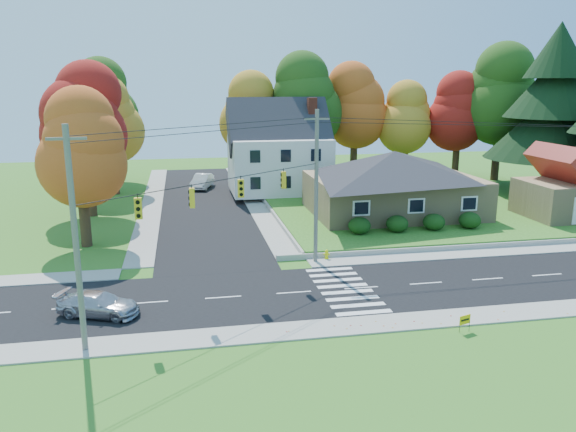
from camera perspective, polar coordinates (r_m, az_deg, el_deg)
name	(u,v)px	position (r m, az deg, el deg)	size (l,w,h in m)	color
ground	(361,288)	(33.09, 7.46, -7.27)	(120.00, 120.00, 0.00)	#3D7923
road_main	(361,288)	(33.09, 7.46, -7.25)	(90.00, 8.00, 0.02)	black
road_cross	(203,202)	(56.59, -8.59, 1.42)	(8.00, 44.00, 0.02)	black
sidewalk_north	(338,261)	(37.58, 5.10, -4.59)	(90.00, 2.00, 0.08)	#9C9A90
sidewalk_south	(393,323)	(28.73, 10.60, -10.61)	(90.00, 2.00, 0.08)	#9C9A90
lawn	(422,202)	(56.48, 13.43, 1.42)	(30.00, 30.00, 0.50)	#3D7923
ranch_house	(393,182)	(49.47, 10.66, 3.46)	(14.60, 10.60, 5.40)	tan
colonial_house	(279,152)	(58.63, -0.91, 6.52)	(10.40, 8.40, 9.60)	silver
garage	(568,189)	(52.96, 26.54, 2.45)	(7.30, 6.30, 4.60)	tan
hedge_row	(416,223)	(44.11, 12.84, -0.68)	(10.70, 1.70, 1.27)	#163A10
traffic_infrastructure	(354,197)	(32.86, 6.75, 1.96)	(38.10, 10.66, 10.00)	#666059
tree_lot_0	(252,113)	(63.93, -3.69, 10.41)	(6.72, 6.72, 12.51)	#3F2A19
tree_lot_1	(306,101)	(63.92, 1.86, 11.60)	(7.84, 7.84, 14.60)	#3F2A19
tree_lot_2	(355,106)	(66.46, 6.82, 11.02)	(7.28, 7.28, 13.56)	#3F2A19
tree_lot_3	(407,117)	(67.64, 11.97, 9.76)	(6.16, 6.16, 11.47)	#3F2A19
tree_lot_4	(459,112)	(69.24, 16.98, 10.10)	(6.72, 6.72, 12.51)	#3F2A19
tree_lot_5	(501,95)	(69.38, 20.85, 11.44)	(8.40, 8.40, 15.64)	#3F2A19
conifer_east_a	(553,105)	(63.28, 25.36, 10.13)	(12.80, 12.80, 16.96)	#3F2A19
tree_west_0	(79,148)	(42.19, -20.49, 6.49)	(6.16, 6.16, 11.47)	#3F2A19
tree_west_1	(85,120)	(52.08, -19.93, 9.14)	(7.28, 7.28, 13.56)	#3F2A19
tree_west_2	(111,120)	(61.88, -17.54, 9.27)	(6.72, 6.72, 12.51)	#3F2A19
tree_west_3	(100,105)	(69.99, -18.54, 10.68)	(7.84, 7.84, 14.60)	#3F2A19
silver_sedan	(98,304)	(30.47, -18.70, -8.48)	(1.71, 4.21, 1.22)	#B1B0BA
white_car	(202,181)	(63.83, -8.71, 3.51)	(1.68, 4.82, 1.59)	silver
fire_hydrant	(327,255)	(37.86, 3.94, -3.96)	(0.40, 0.31, 0.71)	#D8D406
yard_sign	(465,320)	(28.42, 17.54, -10.05)	(0.66, 0.24, 0.85)	black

